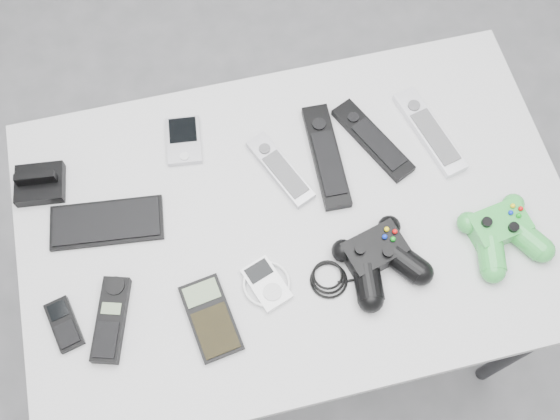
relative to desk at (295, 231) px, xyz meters
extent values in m
plane|color=slate|center=(0.03, 0.07, -0.67)|extent=(3.50, 3.50, 0.00)
cube|color=#ACACAF|center=(0.00, 0.00, 0.05)|extent=(1.10, 0.71, 0.03)
cylinder|color=black|center=(0.50, -0.31, -0.32)|extent=(0.04, 0.04, 0.71)
cylinder|color=black|center=(-0.50, 0.31, -0.32)|extent=(0.04, 0.04, 0.71)
cylinder|color=black|center=(0.50, 0.31, -0.32)|extent=(0.04, 0.04, 0.71)
cube|color=black|center=(-0.37, 0.08, 0.07)|extent=(0.23, 0.12, 0.01)
cube|color=black|center=(-0.49, 0.19, 0.09)|extent=(0.11, 0.10, 0.05)
cube|color=#A2A1A8|center=(-0.19, 0.23, 0.07)|extent=(0.08, 0.12, 0.02)
cube|color=#A2A1A8|center=(-0.01, 0.11, 0.07)|extent=(0.11, 0.19, 0.02)
cube|color=black|center=(0.09, 0.12, 0.08)|extent=(0.06, 0.24, 0.02)
cube|color=black|center=(0.20, 0.13, 0.07)|extent=(0.13, 0.21, 0.02)
cube|color=silver|center=(0.32, 0.13, 0.08)|extent=(0.10, 0.22, 0.02)
cube|color=black|center=(-0.47, -0.11, 0.07)|extent=(0.07, 0.11, 0.02)
cube|color=black|center=(-0.38, -0.12, 0.08)|extent=(0.09, 0.17, 0.03)
cube|color=black|center=(-0.20, -0.16, 0.07)|extent=(0.10, 0.16, 0.02)
cube|color=white|center=(-0.09, -0.12, 0.07)|extent=(0.12, 0.12, 0.02)
camera|label=1|loc=(-0.15, -0.49, 1.27)|focal=42.00mm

